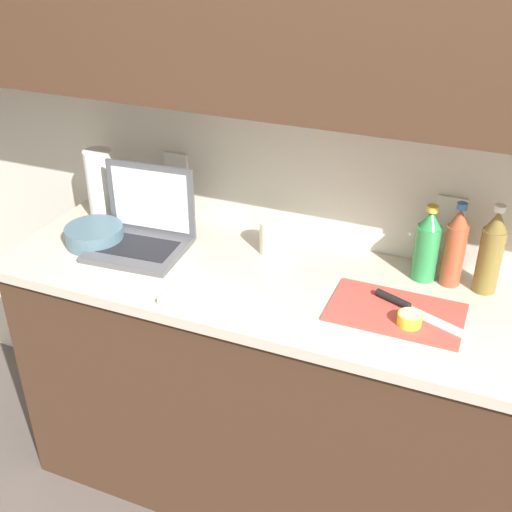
{
  "coord_description": "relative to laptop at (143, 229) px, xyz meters",
  "views": [
    {
      "loc": [
        0.32,
        -1.57,
        1.96
      ],
      "look_at": [
        -0.33,
        -0.01,
        0.99
      ],
      "focal_mm": 45.0,
      "sensor_mm": 36.0,
      "label": 1
    }
  ],
  "objects": [
    {
      "name": "lemon_half_cut",
      "position": [
        0.91,
        -0.12,
        -0.04
      ],
      "size": [
        0.07,
        0.07,
        0.04
      ],
      "color": "yellow",
      "rests_on": "cutting_board"
    },
    {
      "name": "dish_towel",
      "position": [
        0.34,
        -0.22,
        -0.05
      ],
      "size": [
        0.23,
        0.17,
        0.02
      ],
      "primitive_type": "cube",
      "rotation": [
        0.0,
        0.0,
        -0.06
      ],
      "color": "white",
      "rests_on": "counter_unit"
    },
    {
      "name": "paper_towel_roll",
      "position": [
        -0.25,
        0.14,
        0.06
      ],
      "size": [
        0.1,
        0.1,
        0.25
      ],
      "color": "white",
      "rests_on": "counter_unit"
    },
    {
      "name": "cutting_board",
      "position": [
        0.87,
        -0.07,
        -0.06
      ],
      "size": [
        0.38,
        0.23,
        0.01
      ],
      "primitive_type": "cube",
      "color": "#D1473D",
      "rests_on": "counter_unit"
    },
    {
      "name": "bowl_white",
      "position": [
        -0.16,
        -0.05,
        -0.03
      ],
      "size": [
        0.19,
        0.19,
        0.06
      ],
      "color": "slate",
      "rests_on": "counter_unit"
    },
    {
      "name": "measuring_cup",
      "position": [
        0.41,
        0.12,
        -0.01
      ],
      "size": [
        0.1,
        0.08,
        0.11
      ],
      "color": "silver",
      "rests_on": "counter_unit"
    },
    {
      "name": "laptop",
      "position": [
        0.0,
        0.0,
        0.0
      ],
      "size": [
        0.33,
        0.27,
        0.27
      ],
      "rotation": [
        0.0,
        0.0,
        0.07
      ],
      "color": "#515156",
      "rests_on": "counter_unit"
    },
    {
      "name": "counter_unit",
      "position": [
        0.77,
        -0.03,
        -0.51
      ],
      "size": [
        2.31,
        0.58,
        0.91
      ],
      "color": "#472D1E",
      "rests_on": "ground_plane"
    },
    {
      "name": "knife",
      "position": [
        0.88,
        -0.04,
        -0.05
      ],
      "size": [
        0.27,
        0.13,
        0.02
      ],
      "rotation": [
        0.0,
        0.0,
        -0.38
      ],
      "color": "silver",
      "rests_on": "cutting_board"
    },
    {
      "name": "bottle_water_clear",
      "position": [
        0.9,
        0.15,
        0.05
      ],
      "size": [
        0.07,
        0.07,
        0.25
      ],
      "color": "#2D934C",
      "rests_on": "counter_unit"
    },
    {
      "name": "bottle_oil_tall",
      "position": [
        0.98,
        0.15,
        0.06
      ],
      "size": [
        0.06,
        0.06,
        0.27
      ],
      "color": "#A34C2D",
      "rests_on": "counter_unit"
    },
    {
      "name": "bottle_green_soda",
      "position": [
        1.08,
        0.15,
        0.07
      ],
      "size": [
        0.07,
        0.07,
        0.28
      ],
      "color": "olive",
      "rests_on": "counter_unit"
    },
    {
      "name": "wall_back",
      "position": [
        0.75,
        0.18,
        0.58
      ],
      "size": [
        5.2,
        0.38,
        2.6
      ],
      "color": "silver",
      "rests_on": "ground_plane"
    },
    {
      "name": "ground_plane",
      "position": [
        0.75,
        -0.04,
        -0.98
      ],
      "size": [
        12.0,
        12.0,
        0.0
      ],
      "primitive_type": "plane",
      "color": "#564C47",
      "rests_on": "ground"
    }
  ]
}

